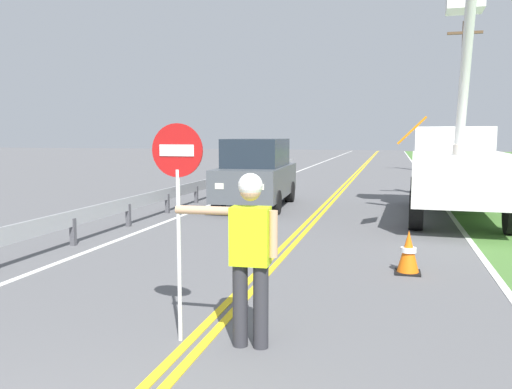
# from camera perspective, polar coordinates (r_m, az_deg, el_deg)

# --- Properties ---
(centerline_yellow_left) EXTENTS (0.11, 110.00, 0.01)m
(centerline_yellow_left) POSITION_cam_1_polar(r_m,az_deg,el_deg) (21.84, 9.10, 0.59)
(centerline_yellow_left) COLOR yellow
(centerline_yellow_left) RESTS_ON ground
(centerline_yellow_right) EXTENTS (0.11, 110.00, 0.01)m
(centerline_yellow_right) POSITION_cam_1_polar(r_m,az_deg,el_deg) (21.82, 9.57, 0.58)
(centerline_yellow_right) COLOR yellow
(centerline_yellow_right) RESTS_ON ground
(edge_line_right) EXTENTS (0.12, 110.00, 0.01)m
(edge_line_right) POSITION_cam_1_polar(r_m,az_deg,el_deg) (21.80, 18.80, 0.32)
(edge_line_right) COLOR silver
(edge_line_right) RESTS_ON ground
(edge_line_left) EXTENTS (0.12, 110.00, 0.01)m
(edge_line_left) POSITION_cam_1_polar(r_m,az_deg,el_deg) (22.44, 0.14, 0.83)
(edge_line_left) COLOR silver
(edge_line_left) RESTS_ON ground
(flagger_worker) EXTENTS (1.09, 0.25, 1.83)m
(flagger_worker) POSITION_cam_1_polar(r_m,az_deg,el_deg) (5.40, -0.73, -5.92)
(flagger_worker) COLOR #2D2D33
(flagger_worker) RESTS_ON ground
(stop_sign_paddle) EXTENTS (0.56, 0.04, 2.33)m
(stop_sign_paddle) POSITION_cam_1_polar(r_m,az_deg,el_deg) (5.53, -8.51, 1.24)
(stop_sign_paddle) COLOR silver
(stop_sign_paddle) RESTS_ON ground
(utility_bucket_truck) EXTENTS (2.89, 6.89, 6.14)m
(utility_bucket_truck) POSITION_cam_1_polar(r_m,az_deg,el_deg) (15.23, 21.01, 3.14)
(utility_bucket_truck) COLOR white
(utility_bucket_truck) RESTS_ON ground
(oncoming_suv_nearest) EXTENTS (2.09, 4.68, 2.10)m
(oncoming_suv_nearest) POSITION_cam_1_polar(r_m,az_deg,el_deg) (16.15, 0.08, 2.39)
(oncoming_suv_nearest) COLOR #4C5156
(oncoming_suv_nearest) RESTS_ON ground
(utility_pole_mid) EXTENTS (1.80, 0.28, 8.26)m
(utility_pole_mid) POSITION_cam_1_polar(r_m,az_deg,el_deg) (30.87, 21.55, 9.92)
(utility_pole_mid) COLOR brown
(utility_pole_mid) RESTS_ON ground
(traffic_cone_lead) EXTENTS (0.40, 0.40, 0.70)m
(traffic_cone_lead) POSITION_cam_1_polar(r_m,az_deg,el_deg) (8.77, 16.26, -6.12)
(traffic_cone_lead) COLOR orange
(traffic_cone_lead) RESTS_ON ground
(guardrail_left_shoulder) EXTENTS (0.10, 32.00, 0.71)m
(guardrail_left_shoulder) POSITION_cam_1_polar(r_m,az_deg,el_deg) (18.25, -5.24, 1.13)
(guardrail_left_shoulder) COLOR #9EA0A3
(guardrail_left_shoulder) RESTS_ON ground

